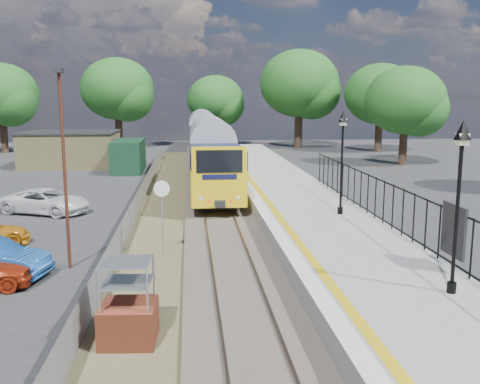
{
  "coord_description": "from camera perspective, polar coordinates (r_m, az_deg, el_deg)",
  "views": [
    {
      "loc": [
        -1.45,
        -17.04,
        6.06
      ],
      "look_at": [
        0.74,
        5.85,
        2.0
      ],
      "focal_mm": 40.0,
      "sensor_mm": 36.0,
      "label": 1
    }
  ],
  "objects": [
    {
      "name": "palisade_fence",
      "position": [
        21.29,
        16.73,
        -1.86
      ],
      "size": [
        0.12,
        26.0,
        2.0
      ],
      "color": "black",
      "rests_on": "platform"
    },
    {
      "name": "platform_edge",
      "position": [
        25.82,
        2.64,
        -1.52
      ],
      "size": [
        0.9,
        70.0,
        0.01
      ],
      "color": "silver",
      "rests_on": "platform"
    },
    {
      "name": "car_white",
      "position": [
        30.14,
        -19.99,
        -0.94
      ],
      "size": [
        5.14,
        3.78,
        1.3
      ],
      "primitive_type": "imported",
      "rotation": [
        0.0,
        0.0,
        1.18
      ],
      "color": "white",
      "rests_on": "ground"
    },
    {
      "name": "outbuilding",
      "position": [
        49.38,
        -16.53,
        4.32
      ],
      "size": [
        10.8,
        10.1,
        3.12
      ],
      "color": "tan",
      "rests_on": "ground"
    },
    {
      "name": "speed_sign",
      "position": [
        20.38,
        -8.31,
        -1.39
      ],
      "size": [
        0.6,
        0.14,
        3.0
      ],
      "rotation": [
        0.0,
        0.0,
        0.13
      ],
      "color": "#999EA3",
      "rests_on": "ground"
    },
    {
      "name": "brick_plinth",
      "position": [
        13.76,
        -11.84,
        -11.59
      ],
      "size": [
        1.43,
        1.43,
        2.17
      ],
      "rotation": [
        0.0,
        0.0,
        -0.07
      ],
      "color": "brown",
      "rests_on": "ground"
    },
    {
      "name": "track_bed",
      "position": [
        27.39,
        -3.29,
        -2.59
      ],
      "size": [
        5.9,
        80.0,
        0.29
      ],
      "color": "#473F38",
      "rests_on": "ground"
    },
    {
      "name": "victorian_lamp_north",
      "position": [
        24.08,
        10.89,
        5.64
      ],
      "size": [
        0.44,
        0.44,
        4.6
      ],
      "color": "black",
      "rests_on": "platform"
    },
    {
      "name": "platform",
      "position": [
        26.28,
        7.09,
        -2.39
      ],
      "size": [
        5.0,
        70.0,
        0.9
      ],
      "primitive_type": "cube",
      "color": "gray",
      "rests_on": "ground"
    },
    {
      "name": "tree_line",
      "position": [
        59.11,
        -2.75,
        10.53
      ],
      "size": [
        56.8,
        43.8,
        11.88
      ],
      "color": "#332319",
      "rests_on": "ground"
    },
    {
      "name": "victorian_lamp_south",
      "position": [
        14.88,
        22.44,
        2.46
      ],
      "size": [
        0.44,
        0.44,
        4.6
      ],
      "color": "black",
      "rests_on": "platform"
    },
    {
      "name": "wire_fence",
      "position": [
        29.68,
        -10.69,
        -0.77
      ],
      "size": [
        0.06,
        52.0,
        1.2
      ],
      "color": "#999EA3",
      "rests_on": "ground"
    },
    {
      "name": "carpark_lamp",
      "position": [
        19.61,
        -18.28,
        3.54
      ],
      "size": [
        0.25,
        0.5,
        7.05
      ],
      "color": "#452217",
      "rests_on": "ground"
    },
    {
      "name": "ground",
      "position": [
        18.15,
        -0.57,
        -9.5
      ],
      "size": [
        120.0,
        120.0,
        0.0
      ],
      "primitive_type": "plane",
      "color": "#2D2D30",
      "rests_on": "ground"
    },
    {
      "name": "train",
      "position": [
        46.25,
        -3.66,
        5.38
      ],
      "size": [
        2.82,
        40.83,
        3.51
      ],
      "color": "gold",
      "rests_on": "ground"
    }
  ]
}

